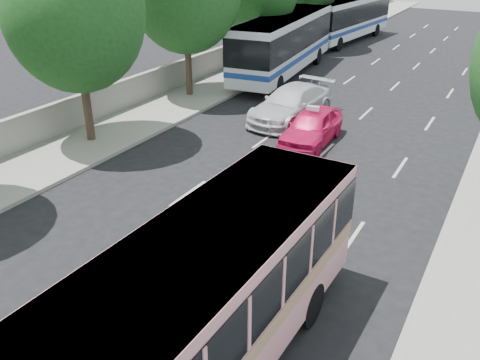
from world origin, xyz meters
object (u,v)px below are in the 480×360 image
Objects in this scene: pink_bus at (187,313)px; pink_taxi at (312,127)px; white_pickup at (291,104)px; tour_coach_front at (284,40)px; tour_coach_rear at (349,15)px.

pink_taxi is (-3.13, 13.95, -1.32)m from pink_bus.
pink_bus is 1.86× the size of white_pickup.
pink_bus is at bearing -79.71° from pink_taxi.
pink_taxi is 0.35× the size of tour_coach_front.
pink_taxi is 0.79× the size of white_pickup.
tour_coach_front is (-4.12, 7.89, 1.45)m from white_pickup.
tour_coach_front is at bearing 118.63° from pink_taxi.
pink_bus is 17.24m from white_pickup.
tour_coach_front is (-9.33, 24.27, 0.19)m from pink_bus.
tour_coach_rear is (-0.18, 13.46, -0.13)m from tour_coach_front.
pink_taxi is at bearing -65.12° from tour_coach_front.
tour_coach_front is (-6.20, 10.32, 1.51)m from pink_taxi.
tour_coach_rear is at bearing 105.39° from pink_bus.
pink_bus is 38.92m from tour_coach_rear.
tour_coach_front reaches higher than tour_coach_rear.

